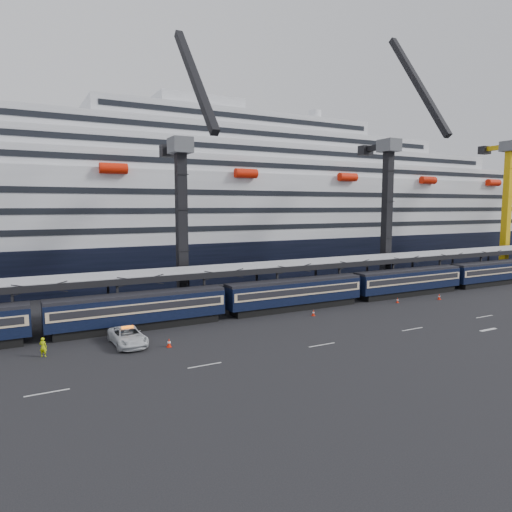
{
  "coord_description": "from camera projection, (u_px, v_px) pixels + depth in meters",
  "views": [
    {
      "loc": [
        -39.47,
        -38.51,
        13.22
      ],
      "look_at": [
        -13.72,
        10.0,
        7.2
      ],
      "focal_mm": 32.0,
      "sensor_mm": 36.0,
      "label": 1
    }
  ],
  "objects": [
    {
      "name": "ground",
      "position": [
        399.0,
        319.0,
        53.65
      ],
      "size": [
        260.0,
        260.0,
        0.0
      ],
      "primitive_type": "plane",
      "color": "black",
      "rests_on": "ground"
    },
    {
      "name": "lane_markings",
      "position": [
        484.0,
        321.0,
        52.86
      ],
      "size": [
        111.0,
        4.27,
        0.02
      ],
      "color": "beige",
      "rests_on": "ground"
    },
    {
      "name": "train",
      "position": [
        317.0,
        290.0,
        60.02
      ],
      "size": [
        133.05,
        3.0,
        4.05
      ],
      "color": "black",
      "rests_on": "ground"
    },
    {
      "name": "canopy",
      "position": [
        327.0,
        262.0,
        65.37
      ],
      "size": [
        130.0,
        6.25,
        5.53
      ],
      "color": "#95989D",
      "rests_on": "ground"
    },
    {
      "name": "cruise_ship",
      "position": [
        228.0,
        211.0,
        92.18
      ],
      "size": [
        214.09,
        28.84,
        34.0
      ],
      "color": "black",
      "rests_on": "ground"
    },
    {
      "name": "crane_dark_near",
      "position": [
        183.0,
        216.0,
        59.35
      ],
      "size": [
        4.5,
        17.75,
        35.08
      ],
      "color": "#47494E",
      "rests_on": "ground"
    },
    {
      "name": "crane_dark_mid",
      "position": [
        389.0,
        205.0,
        74.63
      ],
      "size": [
        4.5,
        18.24,
        39.64
      ],
      "color": "#47494E",
      "rests_on": "ground"
    },
    {
      "name": "crane_yellow_near",
      "position": [
        510.0,
        201.0,
        90.69
      ],
      "size": [
        4.5,
        20.12,
        40.16
      ],
      "color": "#47494E",
      "rests_on": "ground"
    },
    {
      "name": "pickup_truck",
      "position": [
        128.0,
        336.0,
        43.54
      ],
      "size": [
        3.01,
        6.11,
        1.67
      ],
      "primitive_type": "imported",
      "rotation": [
        0.0,
        0.0,
        0.04
      ],
      "color": "silver",
      "rests_on": "ground"
    },
    {
      "name": "worker",
      "position": [
        43.0,
        347.0,
        40.12
      ],
      "size": [
        0.76,
        0.68,
        1.75
      ],
      "primitive_type": "imported",
      "rotation": [
        0.0,
        0.0,
        2.63
      ],
      "color": "#C4DE0B",
      "rests_on": "ground"
    },
    {
      "name": "traffic_cone_b",
      "position": [
        169.0,
        343.0,
        42.93
      ],
      "size": [
        0.43,
        0.43,
        0.87
      ],
      "color": "red",
      "rests_on": "ground"
    },
    {
      "name": "traffic_cone_c",
      "position": [
        313.0,
        313.0,
        55.2
      ],
      "size": [
        0.38,
        0.38,
        0.75
      ],
      "color": "red",
      "rests_on": "ground"
    },
    {
      "name": "traffic_cone_d",
      "position": [
        397.0,
        300.0,
        62.61
      ],
      "size": [
        0.37,
        0.37,
        0.74
      ],
      "color": "red",
      "rests_on": "ground"
    },
    {
      "name": "traffic_cone_e",
      "position": [
        439.0,
        297.0,
        64.82
      ],
      "size": [
        0.41,
        0.41,
        0.83
      ],
      "color": "red",
      "rests_on": "ground"
    }
  ]
}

